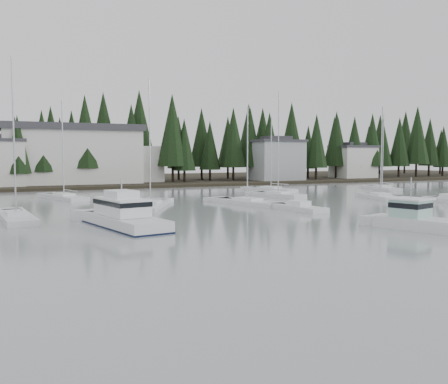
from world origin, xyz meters
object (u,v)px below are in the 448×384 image
(cabin_cruiser_center, at_px, (124,219))
(runabout_1, at_px, (299,209))
(sailboat_1, at_px, (64,198))
(sailboat_5, at_px, (278,196))
(sailboat_9, at_px, (151,207))
(sailboat_2, at_px, (271,191))
(house_east_b, at_px, (353,161))
(sailboat_6, at_px, (247,204))
(lobster_boat_teal, at_px, (425,223))
(house_east_a, at_px, (276,159))
(harbor_inn, at_px, (84,155))
(sailboat_10, at_px, (380,198))
(sailboat_8, at_px, (382,189))
(sailboat_3, at_px, (16,219))

(cabin_cruiser_center, distance_m, runabout_1, 19.82)
(sailboat_1, relative_size, runabout_1, 1.91)
(sailboat_1, distance_m, sailboat_5, 28.66)
(sailboat_1, relative_size, sailboat_9, 0.92)
(sailboat_9, bearing_deg, sailboat_2, -29.95)
(house_east_b, xyz_separation_m, sailboat_6, (-49.38, -42.09, -4.35))
(house_east_b, bearing_deg, lobster_boat_teal, -125.13)
(house_east_a, distance_m, sailboat_9, 55.15)
(house_east_a, relative_size, sailboat_6, 0.89)
(harbor_inn, relative_size, runabout_1, 4.23)
(house_east_a, height_order, sailboat_5, sailboat_5)
(sailboat_10, bearing_deg, sailboat_8, -27.44)
(sailboat_3, xyz_separation_m, sailboat_9, (13.73, 5.21, -0.01))
(cabin_cruiser_center, bearing_deg, lobster_boat_teal, -129.08)
(cabin_cruiser_center, distance_m, sailboat_2, 42.72)
(sailboat_2, height_order, runabout_1, sailboat_2)
(cabin_cruiser_center, xyz_separation_m, sailboat_3, (-7.65, 8.25, -0.59))
(sailboat_8, xyz_separation_m, sailboat_10, (-12.18, -13.19, -0.00))
(sailboat_6, bearing_deg, lobster_boat_teal, 171.10)
(lobster_boat_teal, bearing_deg, runabout_1, -11.61)
(sailboat_8, bearing_deg, harbor_inn, 67.00)
(sailboat_5, height_order, sailboat_10, sailboat_5)
(harbor_inn, xyz_separation_m, sailboat_3, (-13.47, -48.55, -5.69))
(sailboat_8, bearing_deg, sailboat_5, 115.24)
(house_east_a, xyz_separation_m, sailboat_5, (-18.60, -32.29, -4.80))
(sailboat_1, height_order, sailboat_8, sailboat_1)
(sailboat_1, xyz_separation_m, runabout_1, (20.52, -24.26, 0.06))
(sailboat_6, xyz_separation_m, runabout_1, (1.92, -7.99, 0.08))
(house_east_b, xyz_separation_m, sailboat_9, (-60.70, -41.00, -4.33))
(sailboat_8, bearing_deg, sailboat_6, 125.19)
(sailboat_2, bearing_deg, house_east_b, -71.96)
(sailboat_1, distance_m, sailboat_10, 41.54)
(sailboat_5, height_order, runabout_1, sailboat_5)
(house_east_a, bearing_deg, sailboat_8, -81.48)
(sailboat_2, xyz_separation_m, sailboat_5, (-4.40, -9.64, 0.03))
(harbor_inn, distance_m, sailboat_10, 54.97)
(lobster_boat_teal, xyz_separation_m, sailboat_6, (-3.26, 23.45, -0.48))
(house_east_a, height_order, sailboat_1, sailboat_1)
(harbor_inn, height_order, sailboat_3, sailboat_3)
(cabin_cruiser_center, bearing_deg, runabout_1, -88.08)
(cabin_cruiser_center, height_order, sailboat_9, sailboat_9)
(sailboat_2, xyz_separation_m, sailboat_6, (-13.18, -17.45, -0.01))
(harbor_inn, distance_m, sailboat_9, 43.71)
(lobster_boat_teal, height_order, sailboat_8, sailboat_8)
(sailboat_9, bearing_deg, cabin_cruiser_center, -177.95)
(sailboat_3, height_order, runabout_1, sailboat_3)
(house_east_a, height_order, sailboat_9, sailboat_9)
(sailboat_2, height_order, sailboat_6, sailboat_2)
(harbor_inn, height_order, lobster_boat_teal, harbor_inn)
(sailboat_9, distance_m, runabout_1, 16.06)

